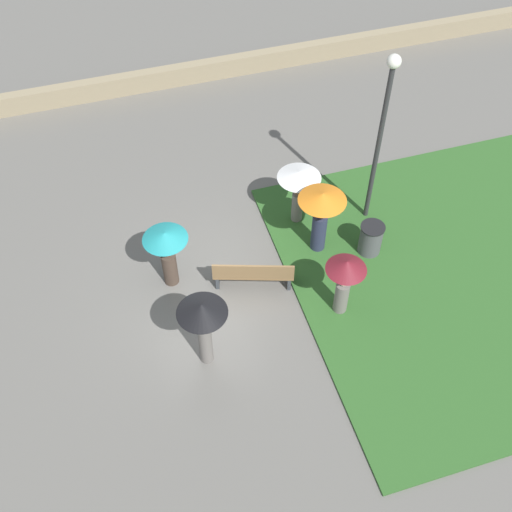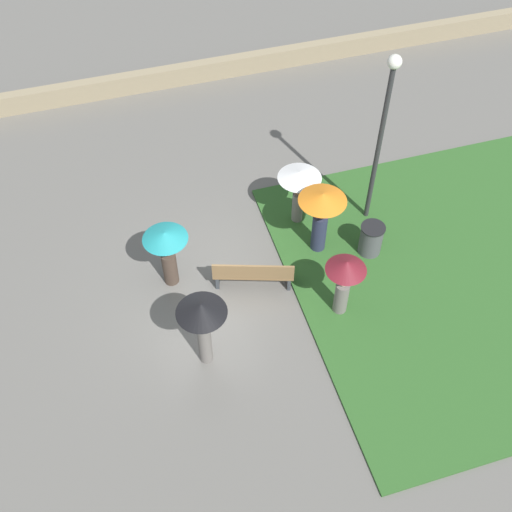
% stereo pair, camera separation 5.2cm
% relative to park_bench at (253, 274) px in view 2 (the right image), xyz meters
% --- Properties ---
extents(ground_plane, '(90.00, 90.00, 0.00)m').
position_rel_park_bench_xyz_m(ground_plane, '(1.23, -0.19, -0.47)').
color(ground_plane, '#66635E').
extents(lawn_patch_near, '(8.70, 8.67, 0.06)m').
position_rel_park_bench_xyz_m(lawn_patch_near, '(-5.24, 1.21, -0.44)').
color(lawn_patch_near, '#2D5B26').
rests_on(lawn_patch_near, ground_plane).
extents(parapet_wall, '(45.00, 0.35, 0.64)m').
position_rel_park_bench_xyz_m(parapet_wall, '(1.23, -8.62, -0.15)').
color(parapet_wall, gray).
rests_on(parapet_wall, ground_plane).
extents(park_bench, '(1.94, 0.99, 0.90)m').
position_rel_park_bench_xyz_m(park_bench, '(0.00, 0.00, 0.00)').
color(park_bench, brown).
rests_on(park_bench, ground_plane).
extents(lamp_post, '(0.32, 0.32, 4.82)m').
position_rel_park_bench_xyz_m(lamp_post, '(-3.51, -1.38, 2.58)').
color(lamp_post, '#2D2D30').
rests_on(lamp_post, ground_plane).
extents(trash_bin, '(0.61, 0.61, 0.92)m').
position_rel_park_bench_xyz_m(trash_bin, '(-3.08, -0.20, -0.01)').
color(trash_bin, '#4C4C51').
rests_on(trash_bin, ground_plane).
extents(crowd_person_teal, '(1.04, 1.04, 1.72)m').
position_rel_park_bench_xyz_m(crowd_person_teal, '(1.84, -0.74, 0.73)').
color(crowd_person_teal, '#47382D').
rests_on(crowd_person_teal, ground_plane).
extents(crowd_person_white, '(1.09, 1.09, 1.70)m').
position_rel_park_bench_xyz_m(crowd_person_white, '(-1.71, -1.76, 0.83)').
color(crowd_person_white, slate).
rests_on(crowd_person_white, ground_plane).
extents(crowd_person_black, '(1.05, 1.05, 2.01)m').
position_rel_park_bench_xyz_m(crowd_person_black, '(1.56, 1.62, 1.07)').
color(crowd_person_black, slate).
rests_on(crowd_person_black, ground_plane).
extents(crowd_person_orange, '(1.16, 1.16, 1.91)m').
position_rel_park_bench_xyz_m(crowd_person_orange, '(-1.89, -0.69, 0.89)').
color(crowd_person_orange, '#282D47').
rests_on(crowd_person_orange, ground_plane).
extents(crowd_person_maroon, '(0.91, 0.91, 1.77)m').
position_rel_park_bench_xyz_m(crowd_person_maroon, '(-1.72, 1.26, 0.79)').
color(crowd_person_maroon, slate).
rests_on(crowd_person_maroon, ground_plane).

